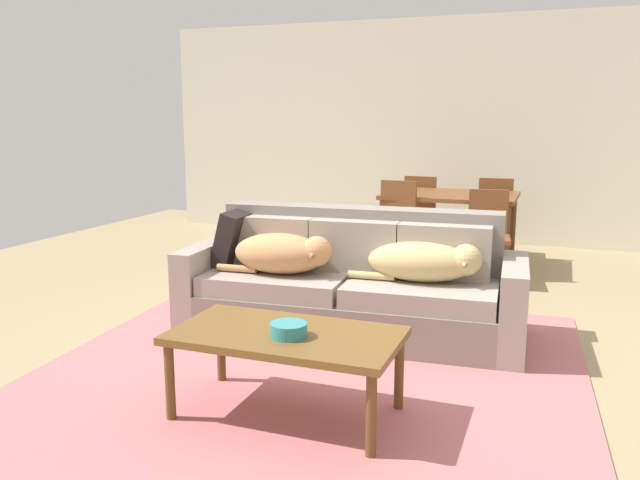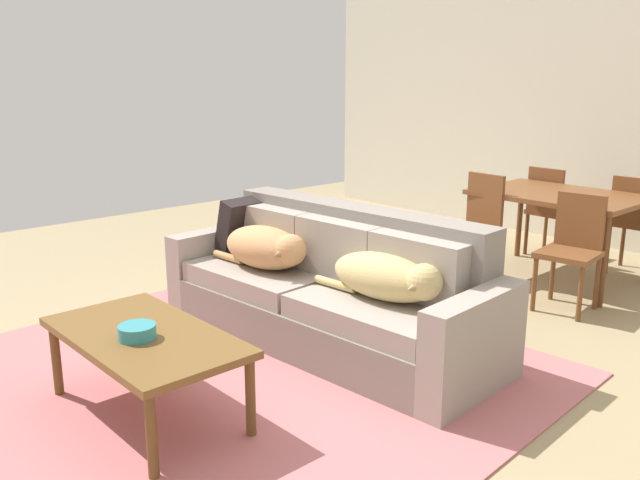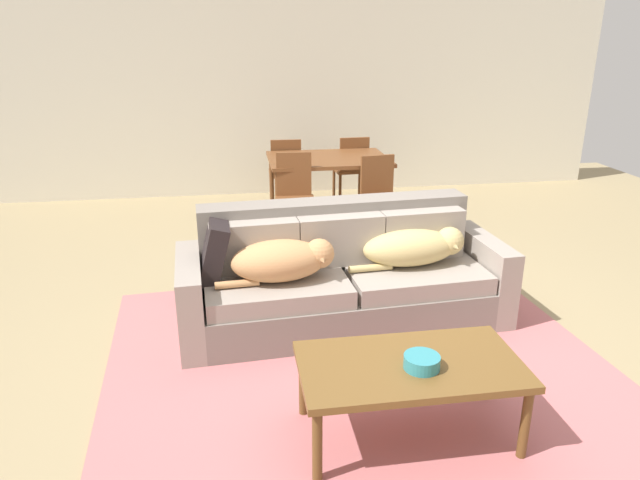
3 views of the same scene
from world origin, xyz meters
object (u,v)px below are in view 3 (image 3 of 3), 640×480
at_px(dog_on_right_cushion, 415,247).
at_px(dog_on_left_cushion, 284,260).
at_px(throw_pillow_by_left_arm, 213,250).
at_px(dining_chair_far_right, 352,167).
at_px(dining_chair_near_left, 295,194).
at_px(dining_chair_far_left, 286,170).
at_px(coffee_table, 410,371).
at_px(bowl_on_coffee_table, 422,362).
at_px(dining_chair_near_right, 380,193).
at_px(dining_table, 328,163).
at_px(couch, 342,278).

bearing_deg(dog_on_right_cushion, dog_on_left_cushion, -176.30).
xyz_separation_m(throw_pillow_by_left_arm, dining_chair_far_right, (1.63, 2.98, -0.13)).
relative_size(dining_chair_near_left, dining_chair_far_left, 1.05).
bearing_deg(coffee_table, dining_chair_far_right, 82.10).
relative_size(throw_pillow_by_left_arm, bowl_on_coffee_table, 2.26).
bearing_deg(dining_chair_far_left, bowl_on_coffee_table, 95.37).
distance_m(dog_on_right_cushion, dining_chair_near_right, 1.83).
bearing_deg(dining_chair_near_right, coffee_table, -108.61).
bearing_deg(bowl_on_coffee_table, coffee_table, 124.34).
xyz_separation_m(dog_on_right_cushion, dining_table, (-0.24, 2.42, 0.11)).
relative_size(dining_chair_near_right, dining_chair_far_right, 0.98).
height_order(dog_on_right_cushion, dining_chair_near_left, dining_chair_near_left).
relative_size(dining_chair_near_left, dining_chair_far_right, 1.04).
relative_size(throw_pillow_by_left_arm, dining_chair_far_right, 0.48).
bearing_deg(bowl_on_coffee_table, dog_on_left_cushion, 114.66).
relative_size(couch, dining_chair_near_right, 2.82).
bearing_deg(dog_on_right_cushion, dining_chair_far_left, 98.48).
bearing_deg(dining_chair_near_left, dining_chair_far_left, 93.01).
distance_m(throw_pillow_by_left_arm, dining_chair_far_right, 3.40).
bearing_deg(dining_chair_far_right, dining_chair_near_left, 51.10).
bearing_deg(dining_chair_far_right, dining_chair_near_right, 89.59).
distance_m(throw_pillow_by_left_arm, dining_chair_near_left, 1.99).
bearing_deg(dining_chair_near_right, dog_on_left_cushion, -128.52).
height_order(couch, dining_chair_far_right, dining_chair_far_right).
xyz_separation_m(dining_table, dining_chair_near_left, (-0.44, -0.55, -0.18)).
distance_m(dog_on_left_cushion, bowl_on_coffee_table, 1.40).
bearing_deg(throw_pillow_by_left_arm, dog_on_right_cushion, -1.50).
relative_size(dog_on_right_cushion, dining_chair_near_left, 0.98).
bearing_deg(dining_chair_near_right, bowl_on_coffee_table, -107.73).
relative_size(dog_on_right_cushion, dining_chair_near_right, 1.03).
xyz_separation_m(dog_on_left_cushion, dining_chair_far_right, (1.15, 3.15, -0.08)).
relative_size(bowl_on_coffee_table, dining_chair_near_right, 0.22).
height_order(dining_chair_near_right, dining_chair_far_left, dining_chair_far_left).
xyz_separation_m(bowl_on_coffee_table, dining_table, (0.17, 3.81, 0.19)).
xyz_separation_m(dog_on_left_cushion, throw_pillow_by_left_arm, (-0.48, 0.17, 0.04)).
height_order(dog_on_left_cushion, dog_on_right_cushion, dog_on_left_cushion).
distance_m(throw_pillow_by_left_arm, dining_table, 2.68).
xyz_separation_m(throw_pillow_by_left_arm, dining_chair_near_right, (1.68, 1.77, -0.14)).
bearing_deg(dining_chair_far_left, dining_chair_near_left, 90.84).
height_order(dog_on_left_cushion, dining_chair_near_right, dining_chair_near_right).
distance_m(dog_on_left_cushion, throw_pillow_by_left_arm, 0.51).
distance_m(dog_on_right_cushion, dining_chair_near_left, 1.99).
bearing_deg(dining_table, throw_pillow_by_left_arm, -117.25).
bearing_deg(dog_on_right_cushion, dining_chair_far_right, 83.29).
xyz_separation_m(dining_chair_near_right, dining_chair_far_right, (-0.05, 1.21, 0.01)).
height_order(dining_chair_near_right, dining_chair_far_right, dining_chair_far_right).
distance_m(dining_chair_near_left, dining_chair_near_right, 0.89).
xyz_separation_m(dog_on_left_cushion, dining_chair_far_left, (0.33, 3.17, -0.10)).
height_order(bowl_on_coffee_table, dining_table, dining_table).
height_order(dog_on_left_cushion, dining_chair_near_left, dining_chair_near_left).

